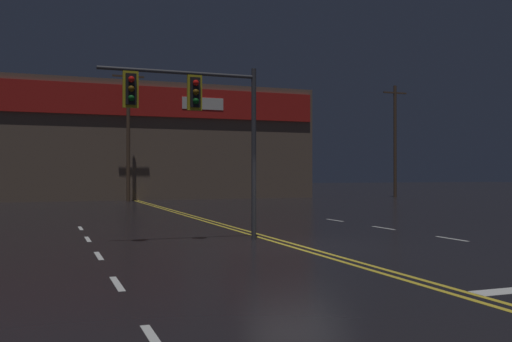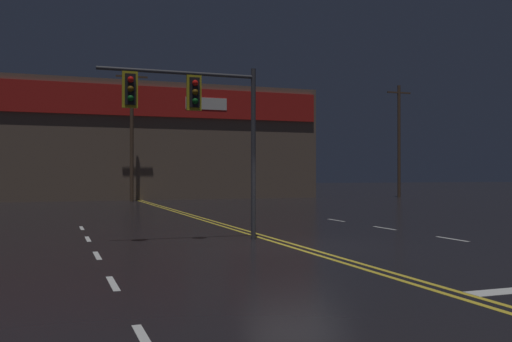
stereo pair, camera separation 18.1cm
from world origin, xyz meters
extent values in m
plane|color=black|center=(0.00, 0.00, 0.00)|extent=(200.00, 200.00, 0.00)
cube|color=gold|center=(-0.15, 0.00, 0.00)|extent=(0.12, 60.00, 0.01)
cube|color=gold|center=(0.15, 0.00, 0.00)|extent=(0.12, 60.00, 0.01)
cube|color=silver|center=(-5.02, -7.20, 0.00)|extent=(0.12, 1.40, 0.01)
cube|color=silver|center=(-5.02, -3.60, 0.00)|extent=(0.12, 1.40, 0.01)
cube|color=silver|center=(-5.02, 0.00, 0.00)|extent=(0.12, 1.40, 0.01)
cube|color=silver|center=(-5.02, 3.60, 0.00)|extent=(0.12, 1.40, 0.01)
cube|color=silver|center=(-5.02, 7.20, 0.00)|extent=(0.12, 1.40, 0.01)
cube|color=silver|center=(5.02, 0.00, 0.00)|extent=(0.12, 1.40, 0.01)
cube|color=silver|center=(5.02, 3.60, 0.00)|extent=(0.12, 1.40, 0.01)
cube|color=silver|center=(5.02, 7.20, 0.00)|extent=(0.12, 1.40, 0.01)
cylinder|color=#38383D|center=(-0.48, 1.91, 2.49)|extent=(0.14, 0.14, 4.98)
cylinder|color=#38383D|center=(-2.70, 1.91, 4.73)|extent=(4.44, 0.10, 0.10)
cube|color=black|center=(-2.25, 1.91, 4.19)|extent=(0.28, 0.24, 0.84)
cube|color=gold|center=(-2.25, 1.91, 4.19)|extent=(0.42, 0.08, 0.99)
sphere|color=red|center=(-2.25, 1.75, 4.44)|extent=(0.17, 0.17, 0.17)
sphere|color=#543707|center=(-2.25, 1.75, 4.19)|extent=(0.17, 0.17, 0.17)
sphere|color=#084513|center=(-2.25, 1.75, 3.94)|extent=(0.17, 0.17, 0.17)
cube|color=black|center=(-4.03, 1.91, 4.19)|extent=(0.28, 0.24, 0.84)
cube|color=gold|center=(-4.03, 1.91, 4.19)|extent=(0.42, 0.08, 0.99)
sphere|color=red|center=(-4.03, 1.75, 4.44)|extent=(0.17, 0.17, 0.17)
sphere|color=#543707|center=(-4.03, 1.75, 4.19)|extent=(0.17, 0.17, 0.17)
sphere|color=#084513|center=(-4.03, 1.75, 3.94)|extent=(0.17, 0.17, 0.17)
cube|color=brown|center=(0.00, 33.18, 4.39)|extent=(28.47, 10.00, 8.78)
cube|color=red|center=(0.00, 28.08, 7.25)|extent=(27.90, 0.20, 2.20)
cube|color=white|center=(4.98, 28.03, 7.25)|extent=(3.20, 0.16, 0.90)
cylinder|color=#4C3828|center=(-0.74, 26.69, 4.68)|extent=(0.26, 0.26, 9.35)
cube|color=#4C3828|center=(-0.74, 26.69, 8.75)|extent=(2.20, 0.12, 0.12)
cylinder|color=#4C3828|center=(21.13, 26.69, 4.64)|extent=(0.26, 0.26, 9.29)
cube|color=#4C3828|center=(21.13, 26.69, 8.69)|extent=(2.20, 0.12, 0.12)
camera|label=1|loc=(-6.19, -13.69, 1.89)|focal=40.00mm
camera|label=2|loc=(-6.02, -13.75, 1.89)|focal=40.00mm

